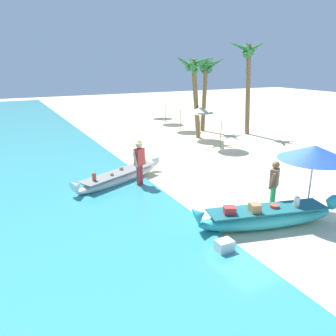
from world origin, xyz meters
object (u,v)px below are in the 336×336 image
(boat_cyan_foreground, at_px, (266,217))
(palm_tree_leaning_seaward, at_px, (206,70))
(person_tourist_customer, at_px, (274,184))
(palm_tree_tall_inland, at_px, (194,71))
(cooler_box, at_px, (224,247))
(person_vendor_hatted, at_px, (139,160))
(boat_white_midground, at_px, (120,177))
(patio_umbrella_large, at_px, (314,153))
(palm_tree_mid_cluster, at_px, (249,61))

(boat_cyan_foreground, xyz_separation_m, palm_tree_leaning_seaward, (6.14, 12.64, 3.61))
(person_tourist_customer, relative_size, palm_tree_tall_inland, 0.34)
(palm_tree_leaning_seaward, height_order, cooler_box, palm_tree_leaning_seaward)
(person_vendor_hatted, distance_m, cooler_box, 5.26)
(palm_tree_tall_inland, distance_m, palm_tree_leaning_seaward, 2.62)
(boat_white_midground, height_order, palm_tree_tall_inland, palm_tree_tall_inland)
(person_vendor_hatted, bearing_deg, person_tourist_customer, -55.34)
(boat_white_midground, bearing_deg, person_vendor_hatted, -53.97)
(boat_white_midground, height_order, person_tourist_customer, person_tourist_customer)
(person_tourist_customer, xyz_separation_m, palm_tree_leaning_seaward, (5.32, 11.99, 2.99))
(patio_umbrella_large, distance_m, palm_tree_tall_inland, 11.32)
(patio_umbrella_large, height_order, cooler_box, patio_umbrella_large)
(boat_white_midground, distance_m, person_tourist_customer, 5.73)
(boat_cyan_foreground, bearing_deg, patio_umbrella_large, 1.37)
(cooler_box, bearing_deg, palm_tree_leaning_seaward, 59.36)
(person_vendor_hatted, distance_m, palm_tree_tall_inland, 9.24)
(boat_white_midground, xyz_separation_m, palm_tree_mid_cluster, (10.19, 5.13, 4.23))
(cooler_box, bearing_deg, boat_cyan_foreground, 18.42)
(boat_white_midground, relative_size, person_tourist_customer, 2.50)
(palm_tree_leaning_seaward, bearing_deg, boat_white_midground, -139.49)
(person_vendor_hatted, height_order, cooler_box, person_vendor_hatted)
(palm_tree_leaning_seaward, distance_m, cooler_box, 15.93)
(person_vendor_hatted, height_order, palm_tree_mid_cluster, palm_tree_mid_cluster)
(boat_cyan_foreground, xyz_separation_m, patio_umbrella_large, (1.65, 0.04, 1.63))
(boat_cyan_foreground, relative_size, boat_white_midground, 1.04)
(palm_tree_mid_cluster, xyz_separation_m, cooler_box, (-9.64, -11.05, -4.30))
(palm_tree_mid_cluster, bearing_deg, boat_white_midground, -153.28)
(person_tourist_customer, xyz_separation_m, patio_umbrella_large, (0.83, -0.61, 1.02))
(person_vendor_hatted, bearing_deg, palm_tree_tall_inland, 46.01)
(person_vendor_hatted, distance_m, palm_tree_mid_cluster, 11.81)
(patio_umbrella_large, relative_size, cooler_box, 5.33)
(palm_tree_leaning_seaward, relative_size, cooler_box, 11.82)
(boat_cyan_foreground, distance_m, palm_tree_mid_cluster, 13.66)
(patio_umbrella_large, bearing_deg, palm_tree_mid_cluster, 59.59)
(person_tourist_customer, distance_m, palm_tree_mid_cluster, 12.52)
(boat_white_midground, xyz_separation_m, palm_tree_leaning_seaward, (8.58, 7.33, 3.67))
(person_vendor_hatted, relative_size, cooler_box, 4.42)
(boat_white_midground, distance_m, palm_tree_mid_cluster, 12.17)
(palm_tree_leaning_seaward, bearing_deg, person_tourist_customer, -113.94)
(person_vendor_hatted, xyz_separation_m, patio_umbrella_large, (3.56, -4.54, 0.91))
(patio_umbrella_large, bearing_deg, person_tourist_customer, 143.91)
(palm_tree_tall_inland, height_order, palm_tree_leaning_seaward, palm_tree_tall_inland)
(cooler_box, bearing_deg, palm_tree_tall_inland, 62.74)
(boat_white_midground, xyz_separation_m, person_tourist_customer, (3.25, -4.67, 0.68))
(boat_white_midground, relative_size, cooler_box, 10.17)
(person_vendor_hatted, xyz_separation_m, person_tourist_customer, (2.72, -3.93, -0.10))
(patio_umbrella_large, relative_size, palm_tree_tall_inland, 0.44)
(boat_cyan_foreground, distance_m, person_vendor_hatted, 5.01)
(palm_tree_mid_cluster, bearing_deg, cooler_box, -131.09)
(patio_umbrella_large, xyz_separation_m, palm_tree_tall_inland, (2.54, 10.85, 2.00))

